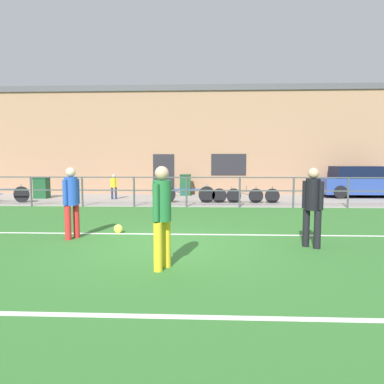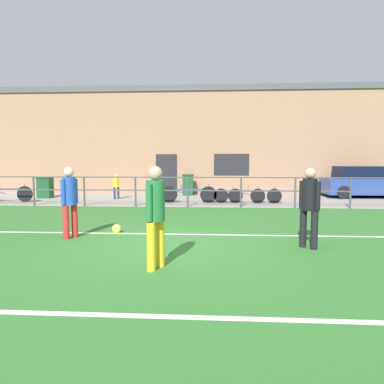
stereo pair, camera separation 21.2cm
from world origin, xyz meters
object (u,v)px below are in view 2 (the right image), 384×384
Objects in this scene: bicycle_parked_0 at (6,194)px; bicycle_parked_2 at (255,196)px; bicycle_parked_3 at (239,196)px; parked_car_red at (365,183)px; spectator_child at (116,185)px; trash_bin_0 at (188,185)px; player_striker at (156,211)px; player_goalkeeper at (309,203)px; trash_bin_1 at (45,187)px; player_winger at (70,198)px; soccer_ball_match at (117,228)px; bicycle_parked_1 at (189,194)px.

bicycle_parked_2 is at bearing 1.03° from bicycle_parked_0.
bicycle_parked_2 is at bearing 0.00° from bicycle_parked_3.
spectator_child is at bearing -172.53° from parked_car_red.
bicycle_parked_3 is (-6.15, -2.76, -0.39)m from parked_car_red.
player_striker is at bearing -88.23° from trash_bin_0.
parked_car_red is at bearing 168.08° from spectator_child.
spectator_child reaches higher than trash_bin_0.
spectator_child is 3.67m from trash_bin_0.
parked_car_red is (5.31, 9.98, -0.19)m from player_goalkeeper.
player_striker is at bearing -125.26° from parked_car_red.
parked_car_red is 3.90× the size of trash_bin_1.
bicycle_parked_0 is at bearing 67.36° from player_striker.
bicycle_parked_0 is 2.29× the size of trash_bin_1.
spectator_child is (-1.20, 7.88, -0.25)m from player_winger.
bicycle_parked_0 is 9.78m from bicycle_parked_3.
player_striker is 11.59m from bicycle_parked_0.
trash_bin_1 reaches higher than bicycle_parked_2.
player_goalkeeper is 4.48m from soccer_ball_match.
spectator_child is 1.07× the size of trash_bin_0.
player_winger reaches higher than trash_bin_1.
player_winger is (-5.11, 0.57, -0.00)m from player_goalkeeper.
trash_bin_1 is at bearing -165.94° from trash_bin_0.
trash_bin_1 is at bearing 170.46° from bicycle_parked_3.
bicycle_parked_0 is 0.99× the size of bicycle_parked_1.
player_goalkeeper is 7.81m from bicycle_parked_1.
bicycle_parked_3 is (5.46, -1.23, -0.33)m from spectator_child.
player_goalkeeper reaches higher than trash_bin_0.
bicycle_parked_2 is at bearing -8.93° from trash_bin_1.
player_goalkeeper is at bearing -67.94° from bicycle_parked_1.
bicycle_parked_1 is 1.07× the size of bicycle_parked_2.
player_winger is 1.51× the size of trash_bin_0.
bicycle_parked_2 is 9.67m from trash_bin_1.
bicycle_parked_0 is at bearing -1.18° from spectator_child.
player_striker is 3.18m from soccer_ball_match.
player_goalkeeper is 12.76m from bicycle_parked_0.
trash_bin_0 is at bearing 14.06° from trash_bin_1.
player_goalkeeper is 5.15m from player_winger.
spectator_child is at bearing 44.26° from player_striker.
trash_bin_0 is at bearing 83.42° from soccer_ball_match.
player_striker reaches higher than bicycle_parked_3.
bicycle_parked_0 is at bearing -178.97° from bicycle_parked_2.
player_winger is at bearing -60.24° from trash_bin_1.
player_winger is at bearing -101.14° from trash_bin_0.
bicycle_parked_1 is 2.20× the size of trash_bin_0.
parked_car_red is 15.13m from trash_bin_1.
spectator_child reaches higher than bicycle_parked_2.
player_winger is 1.42× the size of spectator_child.
bicycle_parked_1 is at bearing -12.37° from trash_bin_1.
parked_car_red reaches higher than bicycle_parked_1.
bicycle_parked_3 is 3.93m from trash_bin_0.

